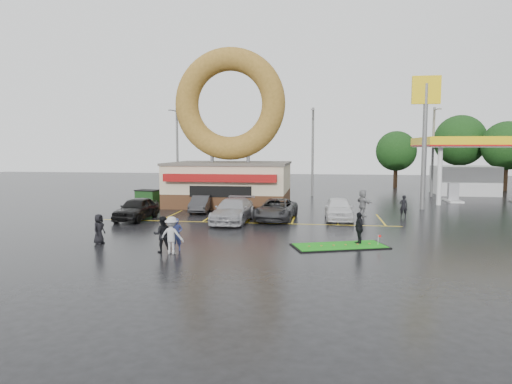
# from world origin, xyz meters

# --- Properties ---
(ground) EXTENTS (120.00, 120.00, 0.00)m
(ground) POSITION_xyz_m (0.00, 0.00, 0.00)
(ground) COLOR black
(ground) RESTS_ON ground
(donut_shop) EXTENTS (10.20, 8.70, 13.50)m
(donut_shop) POSITION_xyz_m (-3.00, 12.97, 4.46)
(donut_shop) COLOR #472B19
(donut_shop) RESTS_ON ground
(gas_station) EXTENTS (12.30, 13.65, 5.90)m
(gas_station) POSITION_xyz_m (20.00, 20.94, 3.70)
(gas_station) COLOR silver
(gas_station) RESTS_ON ground
(shell_sign) EXTENTS (2.20, 0.36, 10.60)m
(shell_sign) POSITION_xyz_m (13.00, 12.00, 7.38)
(shell_sign) COLOR slate
(shell_sign) RESTS_ON ground
(streetlight_left) EXTENTS (0.40, 2.21, 9.00)m
(streetlight_left) POSITION_xyz_m (-10.00, 19.92, 4.78)
(streetlight_left) COLOR slate
(streetlight_left) RESTS_ON ground
(streetlight_mid) EXTENTS (0.40, 2.21, 9.00)m
(streetlight_mid) POSITION_xyz_m (4.00, 20.92, 4.78)
(streetlight_mid) COLOR slate
(streetlight_mid) RESTS_ON ground
(streetlight_right) EXTENTS (0.40, 2.21, 9.00)m
(streetlight_right) POSITION_xyz_m (16.00, 21.92, 4.78)
(streetlight_right) COLOR slate
(streetlight_right) RESTS_ON ground
(tree_far_a) EXTENTS (5.60, 5.60, 8.00)m
(tree_far_a) POSITION_xyz_m (26.00, 30.00, 5.18)
(tree_far_a) COLOR #332114
(tree_far_a) RESTS_ON ground
(tree_far_c) EXTENTS (6.30, 6.30, 9.00)m
(tree_far_c) POSITION_xyz_m (22.00, 34.00, 5.84)
(tree_far_c) COLOR #332114
(tree_far_c) RESTS_ON ground
(tree_far_d) EXTENTS (4.90, 4.90, 7.00)m
(tree_far_d) POSITION_xyz_m (14.00, 32.00, 4.53)
(tree_far_d) COLOR #332114
(tree_far_d) RESTS_ON ground
(car_black) EXTENTS (2.05, 4.65, 1.56)m
(car_black) POSITION_xyz_m (-7.70, 3.60, 0.78)
(car_black) COLOR black
(car_black) RESTS_ON ground
(car_dgrey) EXTENTS (1.65, 3.94, 1.26)m
(car_dgrey) POSITION_xyz_m (-4.32, 8.00, 0.63)
(car_dgrey) COLOR #2A292C
(car_dgrey) RESTS_ON ground
(car_silver) EXTENTS (2.52, 5.56, 1.58)m
(car_silver) POSITION_xyz_m (-0.92, 3.60, 0.79)
(car_silver) COLOR #9F9EA3
(car_silver) RESTS_ON ground
(car_grey) EXTENTS (2.90, 5.36, 1.43)m
(car_grey) POSITION_xyz_m (1.82, 5.02, 0.71)
(car_grey) COLOR #2F2F31
(car_grey) RESTS_ON ground
(car_white) EXTENTS (1.95, 4.60, 1.55)m
(car_white) POSITION_xyz_m (6.09, 5.58, 0.78)
(car_white) COLOR silver
(car_white) RESTS_ON ground
(person_blue) EXTENTS (0.61, 0.44, 1.57)m
(person_blue) POSITION_xyz_m (-2.04, -5.05, 0.78)
(person_blue) COLOR navy
(person_blue) RESTS_ON ground
(person_blackjkt) EXTENTS (1.01, 0.89, 1.73)m
(person_blackjkt) POSITION_xyz_m (-2.60, -5.53, 0.86)
(person_blackjkt) COLOR black
(person_blackjkt) RESTS_ON ground
(person_hoodie) EXTENTS (1.19, 0.75, 1.77)m
(person_hoodie) POSITION_xyz_m (-2.04, -5.80, 0.88)
(person_hoodie) COLOR #9C9C9E
(person_hoodie) RESTS_ON ground
(person_bystander) EXTENTS (0.60, 0.83, 1.56)m
(person_bystander) POSITION_xyz_m (-6.49, -4.18, 0.78)
(person_bystander) COLOR black
(person_bystander) RESTS_ON ground
(person_cameraman) EXTENTS (0.65, 1.05, 1.68)m
(person_cameraman) POSITION_xyz_m (6.82, -2.45, 0.84)
(person_cameraman) COLOR black
(person_cameraman) RESTS_ON ground
(person_walker_near) EXTENTS (1.34, 1.85, 1.93)m
(person_walker_near) POSITION_xyz_m (7.91, 7.66, 0.97)
(person_walker_near) COLOR gray
(person_walker_near) RESTS_ON ground
(person_walker_far) EXTENTS (0.58, 0.38, 1.58)m
(person_walker_far) POSITION_xyz_m (10.75, 7.49, 0.79)
(person_walker_far) COLOR black
(person_walker_far) RESTS_ON ground
(dumpster) EXTENTS (2.02, 1.57, 1.30)m
(dumpster) POSITION_xyz_m (-9.76, 10.89, 0.65)
(dumpster) COLOR #193F18
(dumpster) RESTS_ON ground
(putting_green) EXTENTS (5.10, 3.45, 0.59)m
(putting_green) POSITION_xyz_m (5.83, -3.14, 0.04)
(putting_green) COLOR black
(putting_green) RESTS_ON ground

